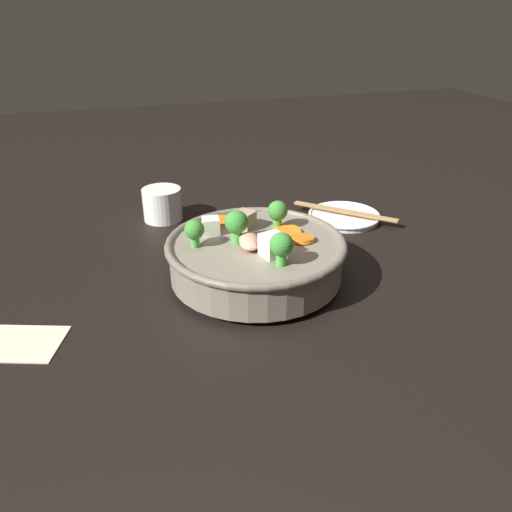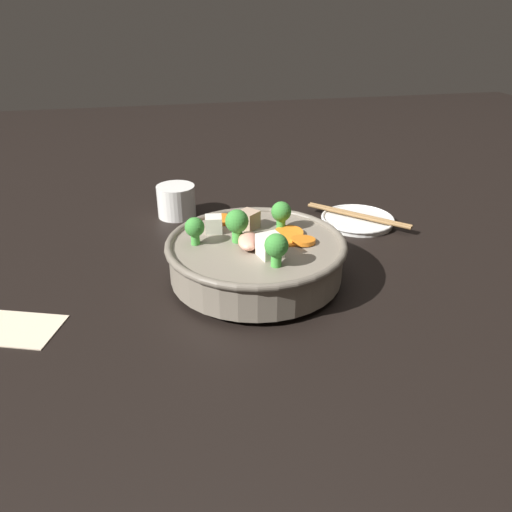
% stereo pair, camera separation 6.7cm
% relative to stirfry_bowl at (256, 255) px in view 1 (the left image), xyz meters
% --- Properties ---
extents(ground_plane, '(3.00, 3.00, 0.00)m').
position_rel_stirfry_bowl_xyz_m(ground_plane, '(0.00, -0.00, -0.04)').
color(ground_plane, black).
extents(stirfry_bowl, '(0.27, 0.27, 0.12)m').
position_rel_stirfry_bowl_xyz_m(stirfry_bowl, '(0.00, 0.00, 0.00)').
color(stirfry_bowl, slate).
rests_on(stirfry_bowl, ground_plane).
extents(side_saucer, '(0.14, 0.14, 0.01)m').
position_rel_stirfry_bowl_xyz_m(side_saucer, '(0.24, 0.18, -0.04)').
color(side_saucer, white).
rests_on(side_saucer, ground_plane).
extents(tea_cup, '(0.08, 0.08, 0.06)m').
position_rel_stirfry_bowl_xyz_m(tea_cup, '(-0.10, 0.29, -0.01)').
color(tea_cup, white).
rests_on(tea_cup, ground_plane).
extents(napkin, '(0.13, 0.11, 0.00)m').
position_rel_stirfry_bowl_xyz_m(napkin, '(-0.34, -0.06, -0.04)').
color(napkin, beige).
rests_on(napkin, ground_plane).
extents(chopsticks_pair, '(0.16, 0.16, 0.01)m').
position_rel_stirfry_bowl_xyz_m(chopsticks_pair, '(0.24, 0.18, -0.03)').
color(chopsticks_pair, olive).
rests_on(chopsticks_pair, side_saucer).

